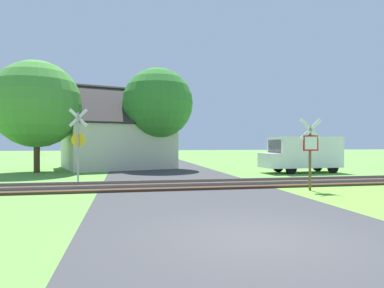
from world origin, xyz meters
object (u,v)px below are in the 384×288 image
house (117,143)px  tree_center (158,103)px  crossing_sign_far (78,140)px  stop_sign_near (310,148)px  tree_left (37,104)px  mail_truck (303,153)px

house → tree_center: tree_center is taller
crossing_sign_far → tree_center: bearing=65.3°
stop_sign_near → crossing_sign_far: crossing_sign_far is taller
house → stop_sign_near: bearing=-78.1°
stop_sign_near → tree_left: 16.63m
house → mail_truck: (11.42, -6.60, -0.62)m
crossing_sign_far → tree_center: (4.45, 7.51, 2.66)m
house → tree_center: bearing=-49.8°
stop_sign_near → mail_truck: stop_sign_near is taller
crossing_sign_far → house: 9.52m
stop_sign_near → mail_truck: (3.82, 7.43, -0.40)m
crossing_sign_far → tree_left: tree_left is taller
house → tree_center: 4.42m
stop_sign_near → crossing_sign_far: 10.30m
mail_truck → tree_center: bearing=57.9°
house → mail_truck: size_ratio=1.83×
tree_center → mail_truck: bearing=-28.9°
tree_center → tree_left: size_ratio=1.02×
crossing_sign_far → mail_truck: crossing_sign_far is taller
crossing_sign_far → house: size_ratio=0.38×
tree_left → mail_truck: (16.26, -3.28, -3.03)m
stop_sign_near → mail_truck: size_ratio=0.56×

